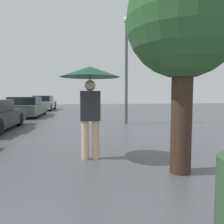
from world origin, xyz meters
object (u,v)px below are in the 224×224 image
(parked_car_farthest, at_px, (44,103))
(street_lamp, at_px, (126,61))
(tree, at_px, (184,23))
(parked_car_third, at_px, (26,107))
(pedestrian, at_px, (90,83))

(parked_car_farthest, height_order, street_lamp, street_lamp)
(parked_car_farthest, distance_m, tree, 16.84)
(parked_car_third, relative_size, street_lamp, 0.83)
(parked_car_third, distance_m, street_lamp, 7.15)
(pedestrian, height_order, parked_car_third, pedestrian)
(pedestrian, xyz_separation_m, parked_car_farthest, (-3.62, 14.93, -1.00))
(tree, bearing_deg, parked_car_third, 116.61)
(parked_car_farthest, bearing_deg, pedestrian, -76.38)
(parked_car_farthest, bearing_deg, parked_car_third, -90.33)
(tree, bearing_deg, pedestrian, 146.82)
(parked_car_third, distance_m, parked_car_farthest, 5.61)
(parked_car_farthest, xyz_separation_m, street_lamp, (5.38, -9.68, 2.26))
(pedestrian, bearing_deg, parked_car_farthest, 103.62)
(pedestrian, relative_size, parked_car_third, 0.49)
(parked_car_third, distance_m, tree, 11.70)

